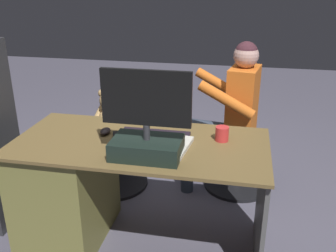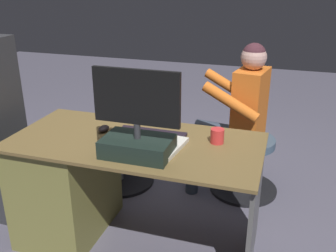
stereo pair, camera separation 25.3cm
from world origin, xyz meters
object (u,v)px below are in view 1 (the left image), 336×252
desk (80,186)px  keyboard (155,135)px  cup (222,134)px  person (230,107)px  office_chair_teddy (113,157)px  visitor_chair (238,157)px  tv_remote (117,137)px  computer_mouse (105,131)px  teddy_bear (111,114)px  monitor (147,133)px

desk → keyboard: bearing=-168.5°
keyboard → desk: bearing=11.5°
cup → person: person is taller
person → desk: bearing=43.6°
keyboard → office_chair_teddy: bearing=-49.8°
visitor_chair → tv_remote: bearing=49.2°
visitor_chair → cup: bearing=81.9°
tv_remote → visitor_chair: 1.20m
desk → visitor_chair: bearing=-138.7°
computer_mouse → tv_remote: bearing=151.2°
teddy_bear → visitor_chair: (-1.01, -0.16, -0.35)m
tv_remote → person: (-0.63, -0.82, -0.04)m
office_chair_teddy → teddy_bear: (0.00, -0.01, 0.37)m
cup → person: bearing=-91.1°
computer_mouse → visitor_chair: size_ratio=0.18×
monitor → tv_remote: 0.33m
desk → visitor_chair: size_ratio=2.78×
office_chair_teddy → person: 1.03m
computer_mouse → person: person is taller
computer_mouse → office_chair_teddy: bearing=-72.7°
visitor_chair → person: (0.09, 0.02, 0.43)m
monitor → cup: monitor is taller
computer_mouse → office_chair_teddy: (0.19, -0.61, -0.49)m
teddy_bear → keyboard: bearing=129.6°
tv_remote → office_chair_teddy: tv_remote is taller
cup → visitor_chair: 0.91m
keyboard → visitor_chair: bearing=-123.6°
visitor_chair → computer_mouse: bearing=44.0°
monitor → visitor_chair: 1.28m
keyboard → cup: size_ratio=4.88×
tv_remote → cup: bearing=165.7°
tv_remote → computer_mouse: bearing=-51.6°
monitor → office_chair_teddy: bearing=-58.8°
keyboard → computer_mouse: bearing=4.3°
office_chair_teddy → teddy_bear: 0.37m
teddy_bear → visitor_chair: bearing=-170.8°
monitor → keyboard: size_ratio=1.13×
cup → visitor_chair: cup is taller
computer_mouse → visitor_chair: computer_mouse is taller
desk → office_chair_teddy: size_ratio=2.68×
computer_mouse → desk: bearing=23.9°
desk → computer_mouse: 0.40m
desk → computer_mouse: (-0.16, -0.07, 0.36)m
monitor → computer_mouse: bearing=-36.6°
computer_mouse → tv_remote: size_ratio=0.64×
computer_mouse → cup: 0.71m
tv_remote → office_chair_teddy: size_ratio=0.27×
computer_mouse → person: 1.06m
desk → tv_remote: tv_remote is taller
cup → teddy_bear: 1.08m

